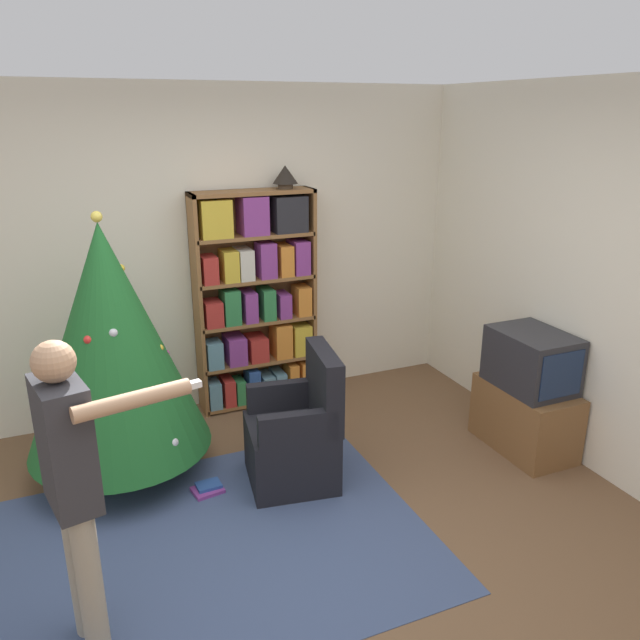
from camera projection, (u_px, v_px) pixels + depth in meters
ground_plane at (297, 565)px, 3.45m from camera, size 14.00×14.00×0.00m
wall_back at (194, 253)px, 4.99m from camera, size 8.00×0.10×2.60m
wall_right at (636, 294)px, 3.89m from camera, size 0.10×8.00×2.60m
area_rug at (211, 545)px, 3.60m from camera, size 2.50×1.89×0.01m
bookshelf at (257, 300)px, 5.10m from camera, size 0.99×0.26×1.80m
tv_stand at (525, 417)px, 4.58m from camera, size 0.43×0.74×0.49m
television at (532, 360)px, 4.43m from camera, size 0.43×0.59×0.41m
game_remote at (536, 401)px, 4.25m from camera, size 0.04×0.12×0.02m
christmas_tree at (111, 341)px, 4.02m from camera, size 1.20×1.20×1.81m
armchair at (297, 437)px, 4.15m from camera, size 0.65×0.64×0.92m
standing_person at (73, 477)px, 2.67m from camera, size 0.69×0.46×1.52m
table_lamp at (285, 175)px, 4.90m from camera, size 0.20×0.20×0.18m
book_pile_near_tree at (208, 488)px, 4.11m from camera, size 0.21×0.19×0.05m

